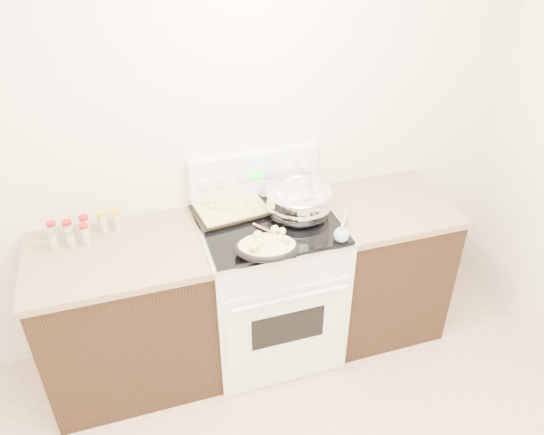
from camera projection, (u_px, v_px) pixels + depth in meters
name	position (u px, v px, depth m)	size (l,w,h in m)	color
room_shell	(306.00, 295.00, 1.28)	(4.10, 3.60, 2.75)	#F0E5CF
counter_left	(128.00, 316.00, 2.98)	(0.93, 0.67, 0.92)	black
counter_right	(378.00, 264.00, 3.37)	(0.73, 0.67, 0.92)	black
kitchen_range	(269.00, 284.00, 3.17)	(0.78, 0.73, 1.22)	white
mixing_bowl	(299.00, 203.00, 2.92)	(0.43, 0.43, 0.21)	silver
roasting_pan	(267.00, 246.00, 2.64)	(0.38, 0.31, 0.11)	black
baking_sheet	(231.00, 210.00, 2.98)	(0.45, 0.34, 0.06)	black
wooden_spoon	(269.00, 239.00, 2.76)	(0.16, 0.23, 0.04)	#A6734C
blue_ladle	(342.00, 233.00, 2.76)	(0.17, 0.25, 0.10)	#87B4CA
spice_jars	(80.00, 229.00, 2.79)	(0.38, 0.14, 0.13)	#BFB28C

